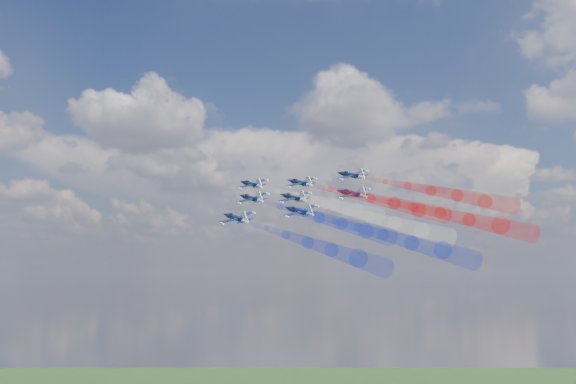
% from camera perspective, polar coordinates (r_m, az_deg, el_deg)
% --- Properties ---
extents(jet_lead, '(15.48, 15.03, 8.97)m').
position_cam_1_polar(jet_lead, '(197.00, -3.05, 0.64)').
color(jet_lead, black).
extents(trail_lead, '(40.60, 31.35, 16.40)m').
position_cam_1_polar(trail_lead, '(173.42, 2.20, -0.67)').
color(trail_lead, white).
extents(jet_inner_left, '(15.48, 15.03, 8.97)m').
position_cam_1_polar(jet_inner_left, '(183.60, -3.05, -0.54)').
color(jet_inner_left, black).
extents(trail_inner_left, '(40.60, 31.35, 16.40)m').
position_cam_1_polar(trail_inner_left, '(160.19, 2.64, -2.13)').
color(trail_inner_left, '#172CC3').
extents(jet_inner_right, '(15.48, 15.03, 8.97)m').
position_cam_1_polar(jet_inner_right, '(191.60, 1.04, 0.77)').
color(jet_inner_right, black).
extents(trail_inner_right, '(40.60, 31.35, 16.40)m').
position_cam_1_polar(trail_inner_right, '(169.39, 6.99, -0.56)').
color(trail_inner_right, red).
extents(jet_outer_left, '(15.48, 15.03, 8.97)m').
position_cam_1_polar(jet_outer_left, '(169.46, -4.34, -2.19)').
color(jet_outer_left, black).
extents(trail_outer_left, '(40.60, 31.35, 16.40)m').
position_cam_1_polar(trail_outer_left, '(145.89, 1.69, -4.21)').
color(trail_outer_left, '#172CC3').
extents(jet_center_third, '(15.48, 15.03, 8.97)m').
position_cam_1_polar(jet_center_third, '(179.15, 0.49, -0.47)').
color(jet_center_third, black).
extents(trail_center_third, '(40.60, 31.35, 16.40)m').
position_cam_1_polar(trail_center_third, '(156.93, 6.83, -2.09)').
color(trail_center_third, white).
extents(jet_outer_right, '(15.48, 15.03, 8.97)m').
position_cam_1_polar(jet_outer_right, '(189.26, 5.34, 1.41)').
color(jet_outer_right, black).
extents(trail_outer_right, '(40.60, 31.35, 16.40)m').
position_cam_1_polar(trail_outer_right, '(168.58, 11.89, 0.14)').
color(trail_outer_right, red).
extents(jet_rear_left, '(15.48, 15.03, 8.97)m').
position_cam_1_polar(jet_rear_left, '(165.68, 0.98, -1.63)').
color(jet_rear_left, black).
extents(trail_rear_left, '(40.60, 31.35, 16.40)m').
position_cam_1_polar(trail_rear_left, '(143.84, 7.99, -3.57)').
color(trail_rear_left, '#172CC3').
extents(jet_rear_right, '(15.48, 15.03, 8.97)m').
position_cam_1_polar(jet_rear_right, '(174.83, 5.41, -0.14)').
color(jet_rear_right, black).
extents(trail_rear_right, '(40.60, 31.35, 16.40)m').
position_cam_1_polar(trail_rear_right, '(154.41, 12.58, -1.73)').
color(trail_rear_right, red).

